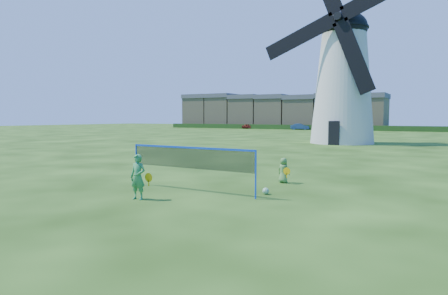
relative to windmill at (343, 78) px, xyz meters
name	(u,v)px	position (x,y,z in m)	size (l,w,h in m)	color
ground	(212,191)	(2.19, -27.44, -6.39)	(220.00, 220.00, 0.00)	black
windmill	(343,78)	(0.00, 0.00, 0.00)	(14.40, 6.07, 18.92)	silver
badminton_net	(190,159)	(1.54, -27.79, -5.25)	(5.05, 0.05, 1.55)	blue
player_girl	(138,177)	(0.91, -29.70, -5.68)	(0.70, 0.40, 1.42)	#388C4D
player_boy	(284,170)	(3.67, -24.53, -5.90)	(0.62, 0.42, 0.98)	#599045
play_ball	(266,191)	(4.00, -26.94, -6.28)	(0.22, 0.22, 0.22)	green
terraced_houses	(273,111)	(-26.45, 44.56, -2.45)	(48.19, 8.40, 8.32)	tan
hedge	(291,127)	(-19.81, 38.56, -5.89)	(62.00, 0.80, 1.00)	#193814
car_left	(249,126)	(-29.68, 38.51, -5.85)	(1.28, 3.17, 1.08)	maroon
car_right	(300,127)	(-17.55, 37.91, -5.76)	(1.34, 3.84, 1.27)	navy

